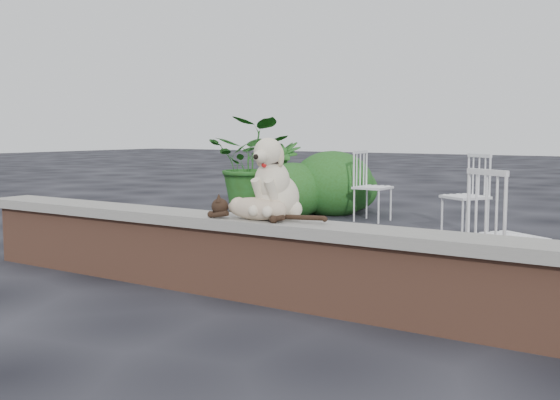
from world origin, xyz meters
The scene contains 11 objects.
ground centered at (0.00, 0.00, 0.00)m, with size 60.00×60.00×0.00m, color black.
brick_wall centered at (0.00, 0.00, 0.25)m, with size 6.00×0.30×0.50m, color brown.
capstone centered at (0.00, 0.00, 0.54)m, with size 6.20×0.40×0.08m, color slate.
dog centered at (-0.11, 0.09, 0.87)m, with size 0.38×0.50×0.58m, color beige, non-canonical shape.
cat centered at (-0.19, -0.06, 0.67)m, with size 1.06×0.25×0.18m, color tan, non-canonical shape.
chair_c centered at (1.28, 0.90, 0.47)m, with size 0.56×0.56×0.94m, color white, non-canonical shape.
chair_b centered at (0.12, 3.64, 0.47)m, with size 0.56×0.56×0.94m, color white, non-canonical shape.
chair_e centered at (-1.31, 4.21, 0.47)m, with size 0.56×0.56×0.94m, color white, non-canonical shape.
potted_plant_a centered at (-3.48, 4.51, 0.71)m, with size 1.27×1.10×1.41m, color #214A15.
potted_plant_b centered at (-2.84, 4.35, 0.52)m, with size 0.58×0.58×1.04m, color #214A15.
shrubbery centered at (-2.27, 4.60, 0.39)m, with size 1.52×1.96×0.97m.
Camera 1 is at (2.48, -3.80, 1.20)m, focal length 42.48 mm.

